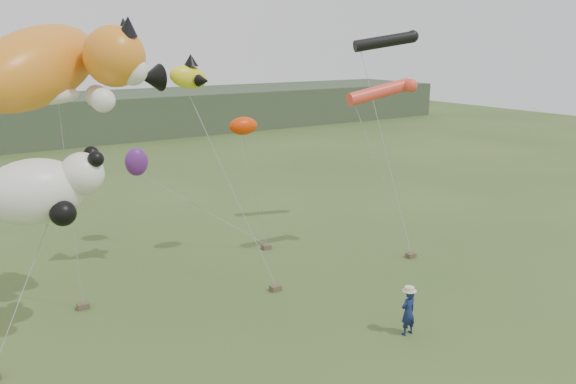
# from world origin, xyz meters

# --- Properties ---
(ground) EXTENTS (120.00, 120.00, 0.00)m
(ground) POSITION_xyz_m (0.00, 0.00, 0.00)
(ground) COLOR #385123
(ground) RESTS_ON ground
(headland) EXTENTS (90.00, 13.00, 4.00)m
(headland) POSITION_xyz_m (-3.11, 44.69, 1.92)
(headland) COLOR #2D3D28
(headland) RESTS_ON ground
(festival_attendant) EXTENTS (0.55, 0.36, 1.49)m
(festival_attendant) POSITION_xyz_m (2.16, -0.36, 0.75)
(festival_attendant) COLOR #141E4B
(festival_attendant) RESTS_ON ground
(sandbag_anchors) EXTENTS (16.31, 4.82, 0.19)m
(sandbag_anchors) POSITION_xyz_m (-1.00, 5.67, 0.10)
(sandbag_anchors) COLOR brown
(sandbag_anchors) RESTS_ON ground
(cat_kite) EXTENTS (6.56, 4.95, 3.46)m
(cat_kite) POSITION_xyz_m (-6.08, 6.52, 8.12)
(cat_kite) COLOR orange
(cat_kite) RESTS_ON ground
(fish_kite) EXTENTS (2.61, 1.72, 1.34)m
(fish_kite) POSITION_xyz_m (-1.82, 7.70, 7.64)
(fish_kite) COLOR yellow
(fish_kite) RESTS_ON ground
(tube_kites) EXTENTS (5.75, 4.31, 2.97)m
(tube_kites) POSITION_xyz_m (7.37, 6.64, 7.98)
(tube_kites) COLOR black
(tube_kites) RESTS_ON ground
(panda_kite) EXTENTS (3.27, 2.12, 2.03)m
(panda_kite) POSITION_xyz_m (-6.99, 5.01, 4.80)
(panda_kite) COLOR white
(panda_kite) RESTS_ON ground
(misc_kites) EXTENTS (4.31, 4.50, 2.73)m
(misc_kites) POSITION_xyz_m (-0.73, 10.28, 4.59)
(misc_kites) COLOR #E93503
(misc_kites) RESTS_ON ground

